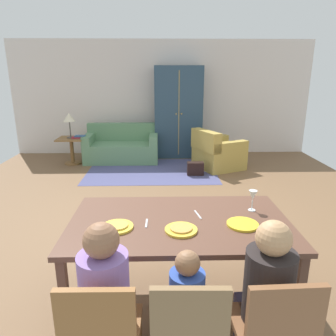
% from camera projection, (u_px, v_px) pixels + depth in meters
% --- Properties ---
extents(ground_plane, '(7.19, 6.44, 0.02)m').
position_uv_depth(ground_plane, '(164.00, 202.00, 4.90)').
color(ground_plane, brown).
extents(back_wall, '(7.19, 0.10, 2.70)m').
position_uv_depth(back_wall, '(162.00, 98.00, 7.65)').
color(back_wall, silver).
rests_on(back_wall, ground_plane).
extents(dining_table, '(1.79, 1.04, 0.76)m').
position_uv_depth(dining_table, '(180.00, 228.00, 2.58)').
color(dining_table, brown).
rests_on(dining_table, ground_plane).
extents(plate_near_man, '(0.25, 0.25, 0.02)m').
position_uv_depth(plate_near_man, '(117.00, 227.00, 2.43)').
color(plate_near_man, yellow).
rests_on(plate_near_man, dining_table).
extents(pizza_near_man, '(0.17, 0.17, 0.01)m').
position_uv_depth(pizza_near_man, '(117.00, 225.00, 2.43)').
color(pizza_near_man, gold).
rests_on(pizza_near_man, plate_near_man).
extents(plate_near_child, '(0.25, 0.25, 0.02)m').
position_uv_depth(plate_near_child, '(181.00, 230.00, 2.39)').
color(plate_near_child, yellow).
rests_on(plate_near_child, dining_table).
extents(pizza_near_child, '(0.17, 0.17, 0.01)m').
position_uv_depth(pizza_near_child, '(181.00, 228.00, 2.38)').
color(pizza_near_child, gold).
rests_on(pizza_near_child, plate_near_child).
extents(plate_near_woman, '(0.25, 0.25, 0.02)m').
position_uv_depth(plate_near_woman, '(243.00, 224.00, 2.48)').
color(plate_near_woman, yellow).
rests_on(plate_near_woman, dining_table).
extents(wine_glass, '(0.07, 0.07, 0.19)m').
position_uv_depth(wine_glass, '(253.00, 196.00, 2.71)').
color(wine_glass, silver).
rests_on(wine_glass, dining_table).
extents(fork, '(0.02, 0.15, 0.01)m').
position_uv_depth(fork, '(147.00, 223.00, 2.51)').
color(fork, silver).
rests_on(fork, dining_table).
extents(knife, '(0.05, 0.17, 0.01)m').
position_uv_depth(knife, '(198.00, 215.00, 2.66)').
color(knife, silver).
rests_on(knife, dining_table).
extents(dining_chair_man, '(0.43, 0.43, 0.87)m').
position_uv_depth(dining_chair_man, '(102.00, 333.00, 1.78)').
color(dining_chair_man, '#955F2F').
rests_on(dining_chair_man, ground_plane).
extents(person_man, '(0.30, 0.40, 1.11)m').
position_uv_depth(person_man, '(107.00, 308.00, 1.94)').
color(person_man, '#3C2E41').
rests_on(person_man, ground_plane).
extents(dining_chair_child, '(0.43, 0.43, 0.87)m').
position_uv_depth(dining_chair_child, '(188.00, 331.00, 1.79)').
color(dining_chair_child, olive).
rests_on(dining_chair_child, ground_plane).
extents(person_child, '(0.22, 0.29, 0.92)m').
position_uv_depth(person_child, '(186.00, 318.00, 1.97)').
color(person_child, '#3F4240').
rests_on(person_child, ground_plane).
extents(dining_chair_woman, '(0.43, 0.43, 0.87)m').
position_uv_depth(dining_chair_woman, '(274.00, 330.00, 1.81)').
color(dining_chair_woman, brown).
rests_on(dining_chair_woman, ground_plane).
extents(person_woman, '(0.30, 0.40, 1.11)m').
position_uv_depth(person_woman, '(264.00, 305.00, 1.97)').
color(person_woman, '#3D3854').
rests_on(person_woman, ground_plane).
extents(area_rug, '(2.60, 1.80, 0.01)m').
position_uv_depth(area_rug, '(152.00, 171.00, 6.46)').
color(area_rug, '#4B4D7A').
rests_on(area_rug, ground_plane).
extents(couch, '(1.63, 0.86, 0.82)m').
position_uv_depth(couch, '(122.00, 147.00, 7.18)').
color(couch, '#5E8A62').
rests_on(couch, ground_plane).
extents(armchair, '(1.13, 1.13, 0.82)m').
position_uv_depth(armchair, '(217.00, 153.00, 6.58)').
color(armchair, '#B49744').
rests_on(armchair, ground_plane).
extents(armoire, '(1.10, 0.59, 2.10)m').
position_uv_depth(armoire, '(178.00, 112.00, 7.37)').
color(armoire, '#2A4357').
rests_on(armoire, ground_plane).
extents(side_table, '(0.56, 0.56, 0.58)m').
position_uv_depth(side_table, '(72.00, 147.00, 6.89)').
color(side_table, brown).
rests_on(side_table, ground_plane).
extents(table_lamp, '(0.26, 0.26, 0.54)m').
position_uv_depth(table_lamp, '(69.00, 118.00, 6.71)').
color(table_lamp, '#47423D').
rests_on(table_lamp, side_table).
extents(book_lower, '(0.22, 0.16, 0.03)m').
position_uv_depth(book_lower, '(77.00, 137.00, 6.81)').
color(book_lower, maroon).
rests_on(book_lower, side_table).
extents(book_upper, '(0.22, 0.16, 0.03)m').
position_uv_depth(book_upper, '(80.00, 136.00, 6.81)').
color(book_upper, '#315686').
rests_on(book_upper, book_lower).
extents(handbag, '(0.32, 0.16, 0.26)m').
position_uv_depth(handbag, '(195.00, 169.00, 6.16)').
color(handbag, black).
rests_on(handbag, ground_plane).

